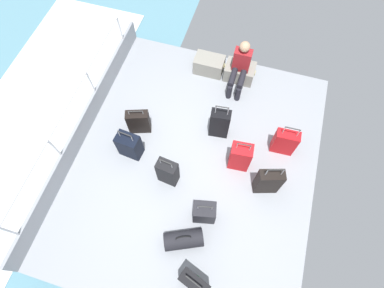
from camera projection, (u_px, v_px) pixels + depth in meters
name	position (u px, v px, depth m)	size (l,w,h in m)	color
ground_plane	(194.00, 163.00, 5.68)	(4.40, 5.20, 0.06)	gray
gunwale_port	(83.00, 127.00, 5.73)	(0.06, 5.20, 0.45)	gray
railing_port	(73.00, 111.00, 5.22)	(0.04, 4.20, 1.02)	silver
sea_wake	(29.00, 123.00, 6.41)	(12.00, 12.00, 0.01)	#598C9E
cargo_crate_0	(209.00, 65.00, 6.43)	(0.64, 0.39, 0.36)	gray
cargo_crate_1	(240.00, 72.00, 6.35)	(0.64, 0.41, 0.35)	gray
passenger_seated	(240.00, 67.00, 5.95)	(0.34, 0.66, 1.05)	maroon
suitcase_0	(204.00, 212.00, 4.99)	(0.41, 0.33, 0.63)	black
suitcase_1	(220.00, 123.00, 5.61)	(0.38, 0.24, 0.92)	black
suitcase_2	(168.00, 172.00, 5.23)	(0.36, 0.25, 0.79)	black
suitcase_3	(139.00, 122.00, 5.71)	(0.45, 0.31, 0.66)	black
suitcase_4	(285.00, 142.00, 5.50)	(0.42, 0.21, 0.82)	red
suitcase_5	(240.00, 157.00, 5.34)	(0.38, 0.28, 0.84)	red
suitcase_6	(268.00, 182.00, 5.13)	(0.45, 0.30, 0.91)	black
suitcase_7	(194.00, 283.00, 4.53)	(0.49, 0.34, 0.67)	black
suitcase_8	(129.00, 145.00, 5.49)	(0.43, 0.29, 0.75)	black
duffel_bag	(184.00, 240.00, 4.91)	(0.69, 0.52, 0.43)	black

